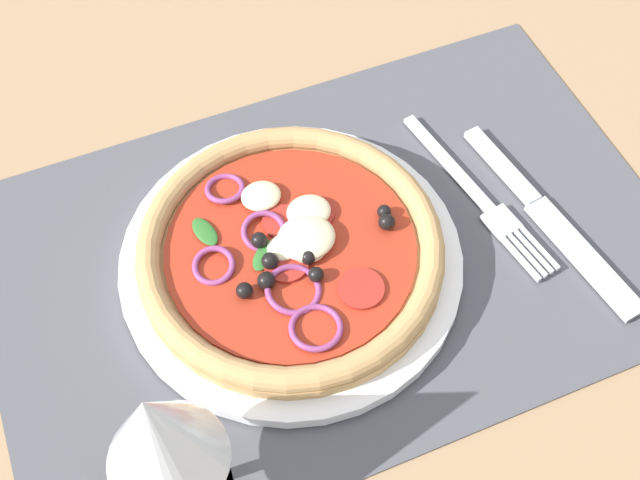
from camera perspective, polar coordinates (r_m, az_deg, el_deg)
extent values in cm
cube|color=#9E7A56|center=(63.27, 0.83, -1.59)|extent=(190.00, 140.00, 2.40)
cube|color=#4C4C51|center=(62.08, 0.84, -0.92)|extent=(51.23, 33.16, 0.40)
cylinder|color=white|center=(60.66, -1.94, -1.68)|extent=(25.32, 25.32, 1.20)
cylinder|color=tan|center=(59.73, -1.97, -1.13)|extent=(22.35, 22.35, 1.00)
torus|color=tan|center=(59.00, -2.00, -0.68)|extent=(22.37, 22.37, 1.80)
cylinder|color=#A82D19|center=(59.18, -1.99, -0.79)|extent=(18.33, 18.33, 0.30)
ellipsoid|color=beige|center=(61.34, -4.12, 3.07)|extent=(3.03, 2.72, 0.91)
ellipsoid|color=beige|center=(58.60, -2.43, -0.77)|extent=(2.44, 2.19, 0.73)
ellipsoid|color=beige|center=(58.62, -0.81, -0.61)|extent=(2.66, 2.39, 0.80)
ellipsoid|color=beige|center=(58.76, -0.91, 0.04)|extent=(4.28, 3.85, 1.28)
ellipsoid|color=beige|center=(60.30, -0.79, 1.99)|extent=(3.33, 3.00, 1.00)
ellipsoid|color=beige|center=(58.76, -1.90, -0.46)|extent=(2.57, 2.31, 0.77)
sphere|color=black|center=(58.93, -4.26, -0.01)|extent=(1.20, 1.20, 1.20)
sphere|color=black|center=(59.81, 4.66, 1.25)|extent=(1.25, 1.25, 1.25)
sphere|color=black|center=(60.28, 4.61, 1.76)|extent=(1.06, 1.06, 1.06)
sphere|color=black|center=(58.05, -0.83, -1.20)|extent=(1.12, 1.12, 1.12)
sphere|color=black|center=(57.08, -3.75, -2.83)|extent=(1.29, 1.29, 1.29)
sphere|color=black|center=(57.93, -3.50, -1.45)|extent=(1.23, 1.23, 1.23)
sphere|color=black|center=(59.01, -0.07, 0.25)|extent=(1.08, 1.08, 1.08)
sphere|color=black|center=(57.30, -0.28, -2.42)|extent=(1.13, 1.13, 1.13)
sphere|color=black|center=(56.85, -5.28, -3.53)|extent=(1.19, 1.19, 1.19)
torus|color=#8E3D75|center=(55.65, -0.29, -6.12)|extent=(3.76, 3.76, 0.71)
torus|color=#8E3D75|center=(57.08, -1.88, -3.46)|extent=(4.07, 4.04, 1.15)
torus|color=#8E3D75|center=(59.75, -3.94, 0.61)|extent=(3.40, 3.37, 1.22)
torus|color=#8E3D75|center=(58.53, -7.41, -1.78)|extent=(3.17, 3.13, 1.13)
torus|color=#8E3D75|center=(62.25, -6.64, 3.57)|extent=(3.09, 3.11, 0.91)
cylinder|color=#A3281E|center=(60.26, -2.65, 1.27)|extent=(2.97, 2.97, 0.30)
cylinder|color=#A3281E|center=(60.64, -0.31, 1.88)|extent=(2.86, 2.86, 0.30)
cylinder|color=#A3281E|center=(57.27, 2.84, -3.41)|extent=(3.32, 3.32, 0.30)
cylinder|color=#A3281E|center=(58.32, -2.38, -1.60)|extent=(3.28, 3.28, 0.30)
ellipsoid|color=#2D6B28|center=(60.24, -8.01, 0.58)|extent=(1.99, 3.04, 0.30)
ellipsoid|color=#2D6B28|center=(58.56, -3.76, -1.25)|extent=(2.99, 2.95, 0.30)
cube|color=silver|center=(67.38, 8.90, 5.33)|extent=(2.74, 11.15, 0.44)
cube|color=silver|center=(64.66, 12.50, 1.23)|extent=(2.59, 2.85, 0.44)
cube|color=silver|center=(63.11, 13.79, -1.31)|extent=(1.03, 4.31, 0.44)
cube|color=silver|center=(63.39, 14.20, -1.06)|extent=(1.03, 4.31, 0.44)
cube|color=silver|center=(63.68, 14.61, -0.82)|extent=(1.03, 4.31, 0.44)
cube|color=silver|center=(63.98, 15.01, -0.57)|extent=(1.03, 4.31, 0.44)
cube|color=silver|center=(67.88, 12.51, 5.07)|extent=(2.50, 8.50, 0.62)
cube|color=silver|center=(64.51, 17.84, -1.11)|extent=(3.66, 11.77, 0.44)
cylinder|color=silver|center=(52.37, -9.94, -15.75)|extent=(0.80, 0.80, 6.00)
cone|color=silver|center=(45.60, -11.29, -13.00)|extent=(7.20, 7.20, 8.50)
cone|color=orange|center=(46.11, -11.17, -13.24)|extent=(5.71, 5.71, 6.59)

